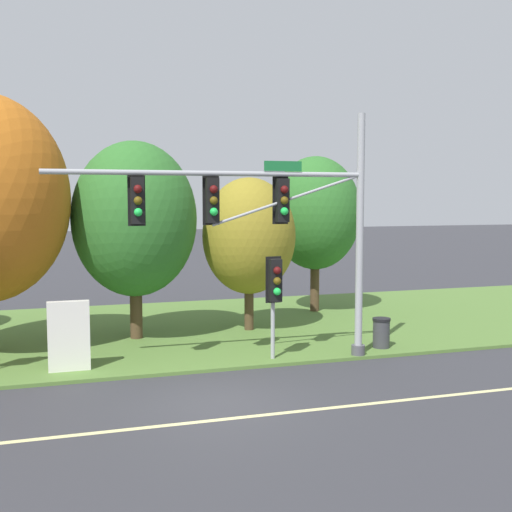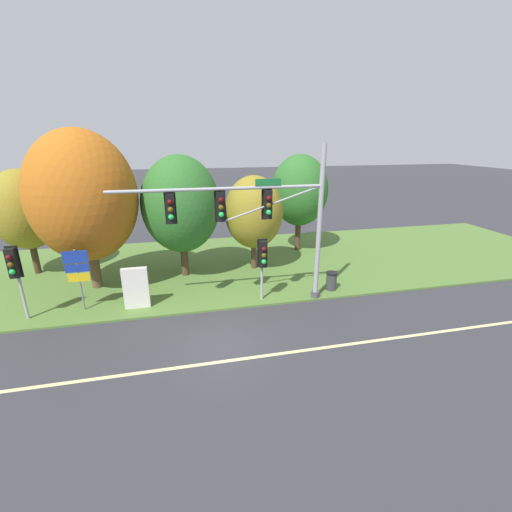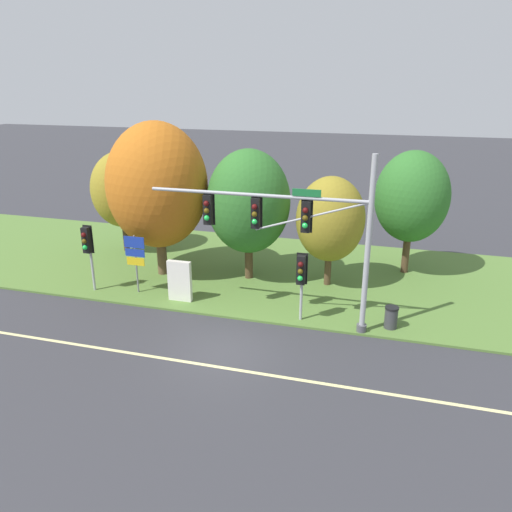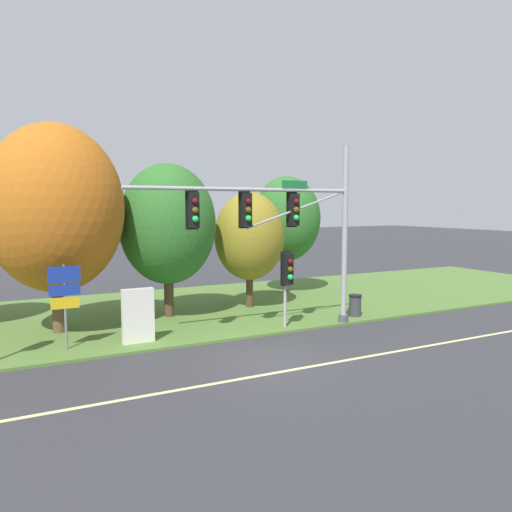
# 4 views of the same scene
# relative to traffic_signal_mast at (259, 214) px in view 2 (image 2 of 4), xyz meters

# --- Properties ---
(ground_plane) EXTENTS (160.00, 160.00, 0.00)m
(ground_plane) POSITION_rel_traffic_signal_mast_xyz_m (-2.13, -2.73, -4.31)
(ground_plane) COLOR #333338
(lane_stripe) EXTENTS (36.00, 0.16, 0.01)m
(lane_stripe) POSITION_rel_traffic_signal_mast_xyz_m (-2.13, -3.93, -4.30)
(lane_stripe) COLOR beige
(lane_stripe) RESTS_ON ground
(grass_verge) EXTENTS (48.00, 11.50, 0.10)m
(grass_verge) POSITION_rel_traffic_signal_mast_xyz_m (-2.13, 5.52, -4.26)
(grass_verge) COLOR #517533
(grass_verge) RESTS_ON ground
(traffic_signal_mast) EXTENTS (9.06, 0.49, 7.09)m
(traffic_signal_mast) POSITION_rel_traffic_signal_mast_xyz_m (0.00, 0.00, 0.00)
(traffic_signal_mast) COLOR #9EA0A5
(traffic_signal_mast) RESTS_ON grass_verge
(pedestrian_signal_near_kerb) EXTENTS (0.46, 0.55, 3.25)m
(pedestrian_signal_near_kerb) POSITION_rel_traffic_signal_mast_xyz_m (-9.90, 0.56, -1.84)
(pedestrian_signal_near_kerb) COLOR #9EA0A5
(pedestrian_signal_near_kerb) RESTS_ON grass_verge
(pedestrian_signal_further_along) EXTENTS (0.46, 0.55, 2.99)m
(pedestrian_signal_further_along) POSITION_rel_traffic_signal_mast_xyz_m (0.25, 0.20, -2.06)
(pedestrian_signal_further_along) COLOR #9EA0A5
(pedestrian_signal_further_along) RESTS_ON grass_verge
(route_sign_post) EXTENTS (1.02, 0.08, 2.82)m
(route_sign_post) POSITION_rel_traffic_signal_mast_xyz_m (-7.75, 1.06, -2.33)
(route_sign_post) COLOR slate
(route_sign_post) RESTS_ON grass_verge
(tree_nearest_road) EXTENTS (3.45, 3.45, 5.80)m
(tree_nearest_road) POSITION_rel_traffic_signal_mast_xyz_m (-11.40, 6.43, -0.58)
(tree_nearest_road) COLOR #423021
(tree_nearest_road) RESTS_ON grass_verge
(tree_left_of_mast) EXTENTS (4.98, 4.98, 7.76)m
(tree_left_of_mast) POSITION_rel_traffic_signal_mast_xyz_m (-7.70, 3.62, 0.42)
(tree_left_of_mast) COLOR brown
(tree_left_of_mast) RESTS_ON grass_verge
(tree_behind_signpost) EXTENTS (4.08, 4.08, 6.51)m
(tree_behind_signpost) POSITION_rel_traffic_signal_mast_xyz_m (-3.21, 4.30, -0.25)
(tree_behind_signpost) COLOR #4C3823
(tree_behind_signpost) RESTS_ON grass_verge
(tree_mid_verge) EXTENTS (3.27, 3.27, 5.37)m
(tree_mid_verge) POSITION_rel_traffic_signal_mast_xyz_m (0.77, 4.51, -0.89)
(tree_mid_verge) COLOR #4C3823
(tree_mid_verge) RESTS_ON grass_verge
(tree_tall_centre) EXTENTS (3.68, 3.68, 6.34)m
(tree_tall_centre) POSITION_rel_traffic_signal_mast_xyz_m (4.44, 7.27, -0.19)
(tree_tall_centre) COLOR #4C3823
(tree_tall_centre) RESTS_ON grass_verge
(info_kiosk) EXTENTS (1.10, 0.24, 1.90)m
(info_kiosk) POSITION_rel_traffic_signal_mast_xyz_m (-5.43, 0.77, -3.26)
(info_kiosk) COLOR silver
(info_kiosk) RESTS_ON grass_verge
(trash_bin) EXTENTS (0.56, 0.56, 0.93)m
(trash_bin) POSITION_rel_traffic_signal_mast_xyz_m (3.92, 0.64, -3.74)
(trash_bin) COLOR #38383D
(trash_bin) RESTS_ON grass_verge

